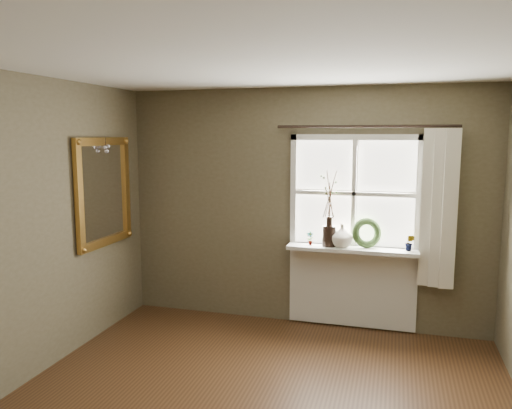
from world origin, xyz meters
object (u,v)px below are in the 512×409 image
at_px(dark_jug, 329,236).
at_px(gilt_mirror, 104,192).
at_px(wreath, 367,236).
at_px(cream_vase, 342,236).

relative_size(dark_jug, gilt_mirror, 0.19).
height_order(wreath, gilt_mirror, gilt_mirror).
xyz_separation_m(wreath, gilt_mirror, (-2.66, -0.71, 0.47)).
xyz_separation_m(dark_jug, wreath, (0.39, 0.04, 0.01)).
bearing_deg(cream_vase, dark_jug, 180.00).
distance_m(wreath, gilt_mirror, 2.79).
bearing_deg(gilt_mirror, wreath, 14.85).
bearing_deg(dark_jug, cream_vase, 0.00).
height_order(dark_jug, wreath, wreath).
relative_size(dark_jug, cream_vase, 0.90).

